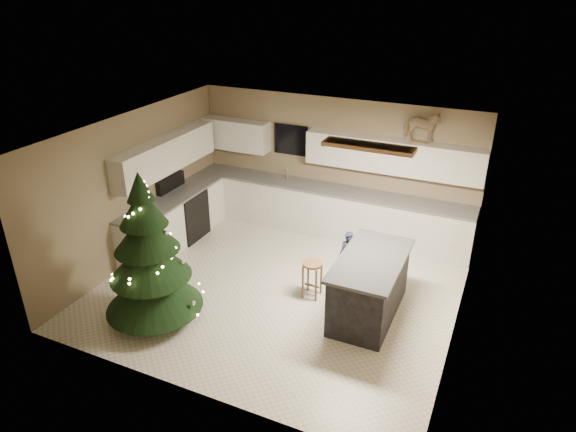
# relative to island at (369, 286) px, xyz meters

# --- Properties ---
(ground_plane) EXTENTS (5.50, 5.50, 0.00)m
(ground_plane) POSITION_rel_island_xyz_m (-1.50, 0.06, -0.48)
(ground_plane) COLOR silver
(room_shell) EXTENTS (5.52, 5.02, 2.61)m
(room_shell) POSITION_rel_island_xyz_m (-1.48, 0.07, 1.27)
(room_shell) COLOR #8D7E5C
(room_shell) RESTS_ON ground_plane
(cabinetry) EXTENTS (5.50, 3.20, 2.00)m
(cabinetry) POSITION_rel_island_xyz_m (-2.41, 1.71, 0.28)
(cabinetry) COLOR silver
(cabinetry) RESTS_ON ground_plane
(island) EXTENTS (0.90, 1.70, 0.95)m
(island) POSITION_rel_island_xyz_m (0.00, 0.00, 0.00)
(island) COLOR black
(island) RESTS_ON ground_plane
(bar_stool) EXTENTS (0.31, 0.31, 0.60)m
(bar_stool) POSITION_rel_island_xyz_m (-0.94, 0.09, -0.03)
(bar_stool) COLOR #925F3E
(bar_stool) RESTS_ON ground_plane
(christmas_tree) EXTENTS (1.45, 1.40, 2.32)m
(christmas_tree) POSITION_rel_island_xyz_m (-2.83, -1.41, 0.48)
(christmas_tree) COLOR #3F2816
(christmas_tree) RESTS_ON ground_plane
(toddler) EXTENTS (0.34, 0.24, 0.87)m
(toddler) POSITION_rel_island_xyz_m (-0.58, 0.77, -0.04)
(toddler) COLOR #192036
(toddler) RESTS_ON ground_plane
(rocking_horse) EXTENTS (0.65, 0.33, 0.55)m
(rocking_horse) POSITION_rel_island_xyz_m (0.09, 2.39, 1.81)
(rocking_horse) COLOR #925F3E
(rocking_horse) RESTS_ON cabinetry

